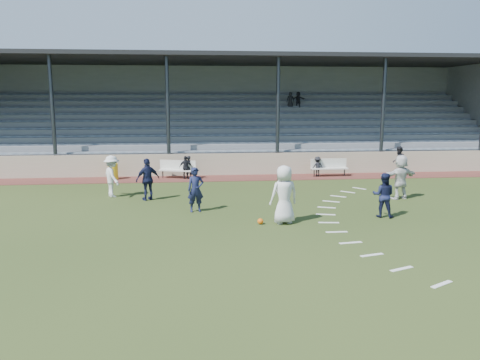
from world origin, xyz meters
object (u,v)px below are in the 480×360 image
at_px(bench_left, 178,168).
at_px(bench_right, 329,166).
at_px(football, 260,221).
at_px(player_white_lead, 284,195).
at_px(official, 399,161).
at_px(player_navy_lead, 196,190).
at_px(trash_bin, 113,171).

relative_size(bench_left, bench_right, 1.01).
height_order(football, player_white_lead, player_white_lead).
bearing_deg(official, football, -18.52).
bearing_deg(player_white_lead, bench_right, -128.26).
bearing_deg(official, player_navy_lead, -31.41).
xyz_separation_m(trash_bin, player_navy_lead, (4.27, -7.48, 0.41)).
bearing_deg(official, player_white_lead, -16.00).
relative_size(bench_left, trash_bin, 2.46).
height_order(player_white_lead, official, player_white_lead).
relative_size(player_white_lead, player_navy_lead, 1.19).
xyz_separation_m(player_navy_lead, official, (11.09, 7.17, -0.02)).
bearing_deg(bench_left, football, -53.96).
relative_size(trash_bin, player_white_lead, 0.41).
xyz_separation_m(trash_bin, football, (6.43, -9.48, -0.33)).
bearing_deg(trash_bin, football, -55.87).
bearing_deg(bench_right, trash_bin, 178.00).
height_order(bench_left, official, official).
distance_m(football, player_navy_lead, 3.04).
bearing_deg(bench_left, player_white_lead, -49.52).
bearing_deg(bench_right, official, -4.15).
height_order(bench_right, player_white_lead, player_white_lead).
distance_m(football, official, 12.83).
bearing_deg(official, trash_bin, -65.44).
relative_size(bench_left, player_white_lead, 1.02).
xyz_separation_m(bench_left, player_navy_lead, (0.90, -7.47, 0.26)).
height_order(bench_right, football, bench_right).
distance_m(bench_right, football, 10.67).
bearing_deg(football, trash_bin, 124.13).
distance_m(bench_right, player_navy_lead, 10.33).
bearing_deg(player_navy_lead, player_white_lead, -44.11).
bearing_deg(trash_bin, player_navy_lead, -60.30).
bearing_deg(player_white_lead, trash_bin, -66.00).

